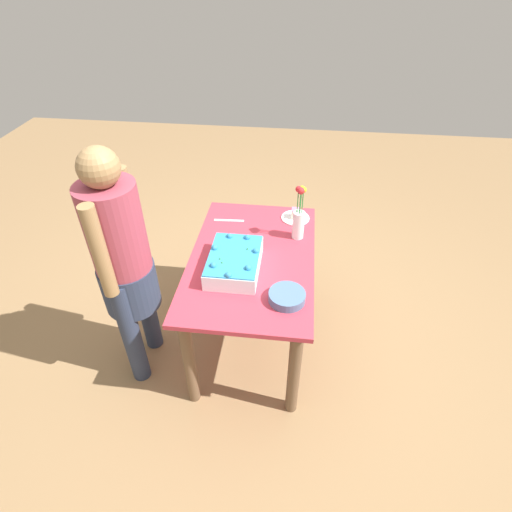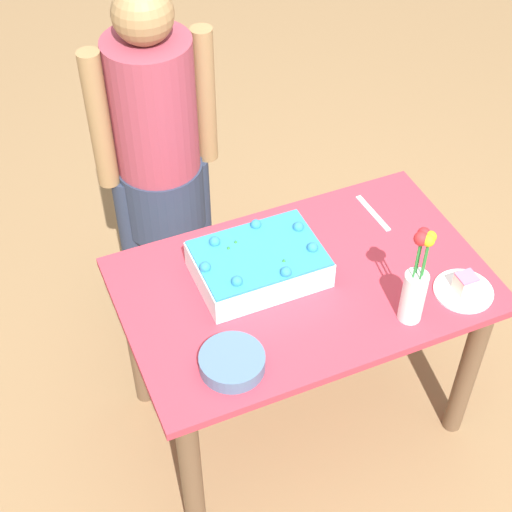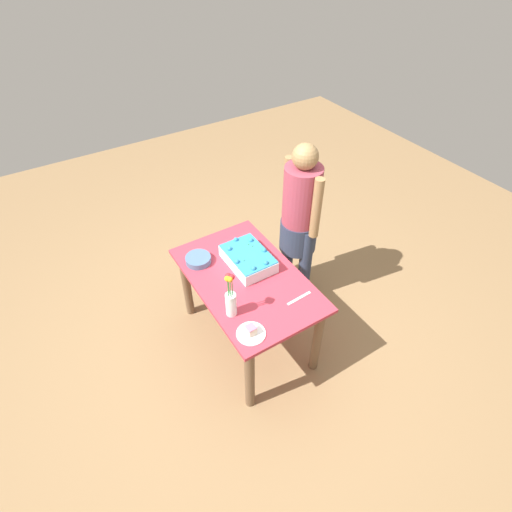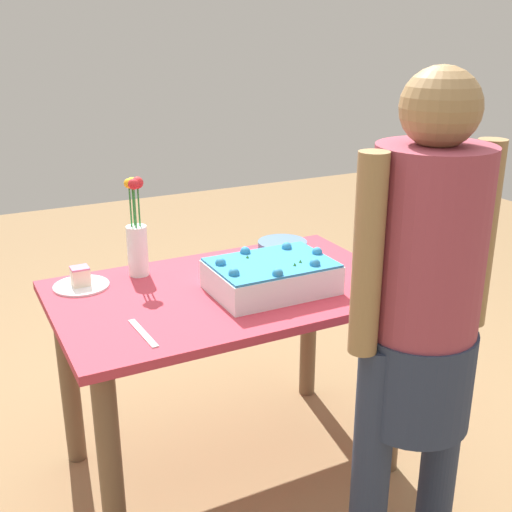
# 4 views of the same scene
# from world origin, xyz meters

# --- Properties ---
(ground_plane) EXTENTS (8.00, 8.00, 0.00)m
(ground_plane) POSITION_xyz_m (0.00, 0.00, 0.00)
(ground_plane) COLOR #906F49
(dining_table) EXTENTS (1.18, 0.74, 0.72)m
(dining_table) POSITION_xyz_m (0.00, 0.00, 0.58)
(dining_table) COLOR #BB3445
(dining_table) RESTS_ON ground_plane
(sheet_cake) EXTENTS (0.41, 0.29, 0.13)m
(sheet_cake) POSITION_xyz_m (0.12, -0.09, 0.78)
(sheet_cake) COLOR white
(sheet_cake) RESTS_ON dining_table
(serving_plate_with_slice) EXTENTS (0.19, 0.19, 0.07)m
(serving_plate_with_slice) POSITION_xyz_m (-0.45, 0.24, 0.74)
(serving_plate_with_slice) COLOR white
(serving_plate_with_slice) RESTS_ON dining_table
(cake_knife) EXTENTS (0.03, 0.20, 0.00)m
(cake_knife) POSITION_xyz_m (-0.37, -0.20, 0.72)
(cake_knife) COLOR silver
(cake_knife) RESTS_ON dining_table
(flower_vase) EXTENTS (0.07, 0.07, 0.36)m
(flower_vase) POSITION_xyz_m (-0.24, 0.26, 0.86)
(flower_vase) COLOR white
(flower_vase) RESTS_ON dining_table
(fruit_bowl) EXTENTS (0.19, 0.19, 0.05)m
(fruit_bowl) POSITION_xyz_m (0.34, 0.23, 0.75)
(fruit_bowl) COLOR #4D6E93
(fruit_bowl) RESTS_ON dining_table
(person_standing) EXTENTS (0.45, 0.31, 1.49)m
(person_standing) POSITION_xyz_m (0.27, -0.67, 0.85)
(person_standing) COLOR #2A344D
(person_standing) RESTS_ON ground_plane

